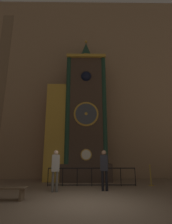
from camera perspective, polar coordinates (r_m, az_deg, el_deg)
ground_plane at (r=6.28m, az=0.31°, el=-27.93°), size 28.00×28.00×0.00m
cathedral_back_wall at (r=14.02m, az=-0.55°, el=10.49°), size 24.00×0.32×14.72m
clock_tower at (r=11.77m, az=-2.06°, el=-1.62°), size 4.15×1.80×10.02m
railing_fence at (r=9.62m, az=1.89°, el=-20.07°), size 4.56×0.05×0.91m
visitor_near at (r=8.19m, az=-9.94°, el=-17.09°), size 0.37×0.28×1.75m
visitor_far at (r=8.35m, az=5.97°, el=-17.05°), size 0.37×0.27×1.76m
stanchion_post at (r=10.38m, az=20.42°, el=-19.73°), size 0.28×0.28×1.05m
visitor_bench at (r=7.23m, az=-24.55°, el=-22.37°), size 1.36×0.40×0.44m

